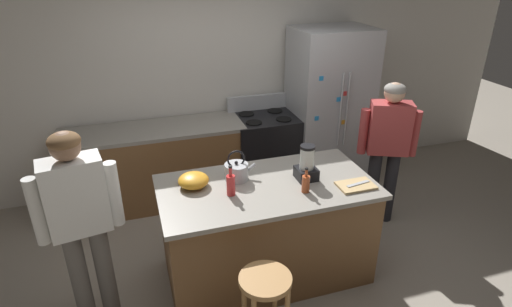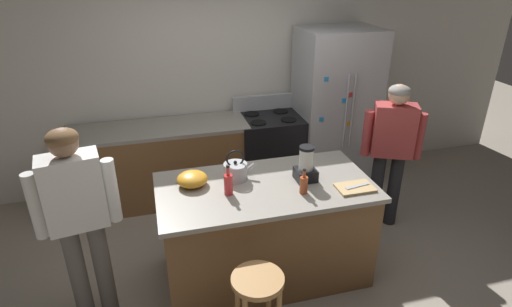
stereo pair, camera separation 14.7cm
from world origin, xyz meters
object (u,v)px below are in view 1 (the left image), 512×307
Objects in this scene: kitchen_island at (266,230)px; tea_kettle at (237,171)px; blender_appliance at (307,165)px; bottle_cooking_sauce at (306,183)px; person_by_island_left at (80,216)px; mixing_bowl at (194,180)px; cutting_board at (356,185)px; stove_range at (264,151)px; person_by_sink_right at (388,141)px; refrigerator at (328,108)px; bar_stool at (265,295)px; chef_knife at (358,184)px; bottle_soda at (231,184)px.

tea_kettle is (-0.21, 0.17, 0.53)m from kitchen_island.
bottle_cooking_sauce is at bearing -114.80° from blender_appliance.
blender_appliance is at bearing -16.52° from tea_kettle.
person_by_island_left reaches higher than mixing_bowl.
cutting_board is at bearing -17.69° from mixing_bowl.
bottle_cooking_sauce reaches higher than stove_range.
person_by_sink_right is 5.58× the size of tea_kettle.
bottle_cooking_sauce is at bearing -97.93° from stove_range.
mixing_bowl is at bearing -128.18° from stove_range.
person_by_sink_right is at bearing -48.72° from stove_range.
blender_appliance is 1.21× the size of mixing_bowl.
mixing_bowl is at bearing 18.21° from person_by_island_left.
refrigerator is at bearing 41.16° from tea_kettle.
blender_appliance reaches higher than mixing_bowl.
bar_stool is 1.18m from cutting_board.
tea_kettle is at bearing 146.25° from chef_knife.
person_by_sink_right reaches higher than bar_stool.
person_by_island_left is at bearing -176.77° from bottle_soda.
tea_kettle is at bearing 64.61° from bottle_soda.
bottle_soda reaches higher than bottle_cooking_sauce.
person_by_sink_right is 1.01m from chef_knife.
kitchen_island is 1.10× the size of person_by_island_left.
kitchen_island is at bearing 142.23° from bottle_cooking_sauce.
cutting_board is (0.33, -0.25, -0.12)m from blender_appliance.
kitchen_island is at bearing -14.99° from mixing_bowl.
stove_range is at bearing 96.04° from cutting_board.
stove_range is at bearing 40.57° from person_by_island_left.
person_by_sink_right is 1.84m from bottle_soda.
person_by_island_left reaches higher than person_by_sink_right.
cutting_board is (2.11, -0.12, -0.05)m from person_by_island_left.
person_by_island_left is at bearing -175.92° from blender_appliance.
person_by_island_left is at bearing -161.79° from mixing_bowl.
bottle_cooking_sauce is (-1.05, -1.70, 0.04)m from refrigerator.
mixing_bowl is (-1.08, -1.37, 0.50)m from stove_range.
stove_range reaches higher than kitchen_island.
cutting_board reaches higher than kitchen_island.
refrigerator is 1.78m from blender_appliance.
bottle_cooking_sauce is at bearing 48.11° from bar_stool.
blender_appliance is 1.39× the size of chef_knife.
bar_stool is at bearing -159.96° from chef_knife.
chef_knife is (0.92, -0.42, -0.06)m from tea_kettle.
tea_kettle is at bearing -117.61° from stove_range.
bottle_cooking_sauce is 0.72× the size of cutting_board.
bottle_soda is (-1.63, -1.56, 0.06)m from refrigerator.
kitchen_island is at bearing -179.52° from blender_appliance.
person_by_island_left reaches higher than blender_appliance.
chef_knife is (0.70, -0.25, 0.48)m from kitchen_island.
mixing_bowl is at bearing -177.79° from tea_kettle.
stove_range is 2.46m from bar_stool.
refrigerator is 3.18m from person_by_island_left.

